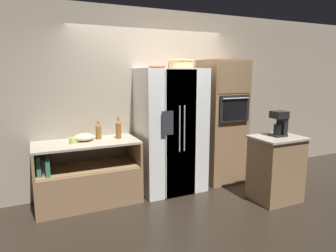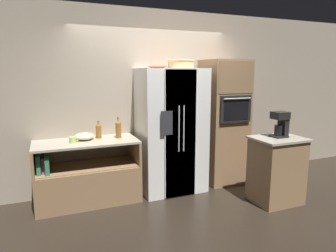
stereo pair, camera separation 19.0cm
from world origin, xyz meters
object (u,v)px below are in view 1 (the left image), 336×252
Objects in this scene: wall_oven at (222,121)px; bottle_tall at (98,131)px; bottle_short at (118,129)px; refrigerator at (171,131)px; coffee_maker at (280,122)px; fruit_bowl at (158,66)px; wicker_basket at (181,64)px; mug at (73,141)px; mixing_bowl at (84,137)px.

wall_oven reaches higher than bottle_tall.
wall_oven reaches higher than bottle_short.
refrigerator is 1.10m from bottle_tall.
refrigerator is at bearing 142.05° from coffee_maker.
fruit_bowl reaches higher than bottle_short.
wicker_basket is 1.33× the size of bottle_short.
bottle_short is 2.31m from coffee_maker.
wall_oven reaches higher than refrigerator.
coffee_maker reaches higher than bottle_short.
coffee_maker is at bearing -25.58° from bottle_tall.
wicker_basket is at bearing -0.11° from mug.
bottle_short is 0.49m from mixing_bowl.
wicker_basket is 1.68m from coffee_maker.
mixing_bowl is (-1.29, 0.12, -0.01)m from refrigerator.
bottle_short is (-0.81, 0.06, 0.08)m from refrigerator.
refrigerator is 6.85× the size of mixing_bowl.
bottle_short is at bearing 179.13° from wall_oven.
wicker_basket is at bearing -4.44° from bottle_short.
refrigerator reaches higher than bottle_short.
wall_oven reaches higher than mixing_bowl.
bottle_tall is 0.28m from bottle_short.
coffee_maker is at bearing -37.95° from refrigerator.
wicker_basket is 3.31× the size of mug.
bottle_short is at bearing 175.61° from refrigerator.
bottle_short reaches higher than mug.
bottle_short is 2.49× the size of mug.
wicker_basket is 1.47× the size of mixing_bowl.
mug is at bearing -142.91° from mixing_bowl.
bottle_tall is at bearing 22.14° from mug.
wicker_basket is 1.60× the size of bottle_tall.
refrigerator is 0.82m from bottle_short.
refrigerator is at bearing -4.39° from bottle_short.
mug is at bearing -173.71° from bottle_short.
refrigerator is 4.67× the size of wicker_basket.
wicker_basket is 0.35m from fruit_bowl.
wall_oven is 1.05m from coffee_maker.
refrigerator reaches higher than coffee_maker.
wall_oven is 5.01× the size of wicker_basket.
mixing_bowl is at bearing 178.82° from fruit_bowl.
fruit_bowl reaches higher than refrigerator.
coffee_maker is (1.43, -1.07, -0.79)m from fruit_bowl.
fruit_bowl is 1.10m from bottle_short.
wall_oven is 2.26m from mixing_bowl.
wicker_basket is 1.42× the size of fruit_bowl.
fruit_bowl is 1.49m from mixing_bowl.
refrigerator is at bearing -27.80° from fruit_bowl.
wicker_basket reaches higher than bottle_short.
coffee_maker is at bearing -23.22° from mixing_bowl.
bottle_tall is (-0.91, 0.05, -0.92)m from fruit_bowl.
wall_oven is at bearing 105.67° from coffee_maker.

